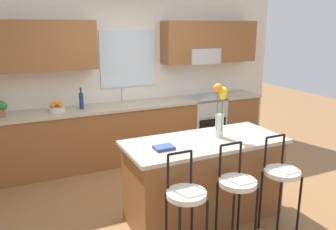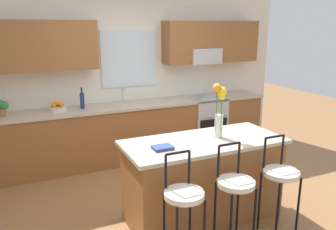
% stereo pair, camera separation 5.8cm
% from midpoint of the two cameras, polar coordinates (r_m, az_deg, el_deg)
% --- Properties ---
extents(ground_plane, '(14.00, 14.00, 0.00)m').
position_cam_midpoint_polar(ground_plane, '(4.36, 2.35, -14.59)').
color(ground_plane, olive).
extents(back_wall_assembly, '(5.60, 0.50, 2.70)m').
position_cam_midpoint_polar(back_wall_assembly, '(5.67, -6.64, 8.32)').
color(back_wall_assembly, silver).
rests_on(back_wall_assembly, ground).
extents(counter_run, '(4.56, 0.64, 0.92)m').
position_cam_midpoint_polar(counter_run, '(5.61, -5.64, -2.62)').
color(counter_run, brown).
rests_on(counter_run, ground).
extents(sink_faucet, '(0.02, 0.13, 0.23)m').
position_cam_midpoint_polar(sink_faucet, '(5.55, -7.94, 3.44)').
color(sink_faucet, '#B7BABC').
rests_on(sink_faucet, counter_run).
extents(oven_range, '(0.60, 0.64, 0.92)m').
position_cam_midpoint_polar(oven_range, '(6.11, 5.64, -1.24)').
color(oven_range, '#B7BABC').
rests_on(oven_range, ground).
extents(kitchen_island, '(1.77, 0.79, 0.92)m').
position_cam_midpoint_polar(kitchen_island, '(3.93, 5.52, -10.48)').
color(kitchen_island, brown).
rests_on(kitchen_island, ground).
extents(bar_stool_near, '(0.36, 0.36, 1.04)m').
position_cam_midpoint_polar(bar_stool_near, '(3.14, 2.47, -13.77)').
color(bar_stool_near, black).
rests_on(bar_stool_near, ground).
extents(bar_stool_middle, '(0.36, 0.36, 1.04)m').
position_cam_midpoint_polar(bar_stool_middle, '(3.40, 10.88, -11.67)').
color(bar_stool_middle, black).
rests_on(bar_stool_middle, ground).
extents(bar_stool_far, '(0.36, 0.36, 1.04)m').
position_cam_midpoint_polar(bar_stool_far, '(3.73, 17.85, -9.70)').
color(bar_stool_far, black).
rests_on(bar_stool_far, ground).
extents(flower_vase, '(0.16, 0.16, 0.61)m').
position_cam_midpoint_polar(flower_vase, '(3.79, 8.19, 1.46)').
color(flower_vase, silver).
rests_on(flower_vase, kitchen_island).
extents(cookbook, '(0.20, 0.15, 0.03)m').
position_cam_midpoint_polar(cookbook, '(3.47, -1.17, -5.43)').
color(cookbook, navy).
rests_on(cookbook, kitchen_island).
extents(fruit_bowl_oranges, '(0.24, 0.24, 0.16)m').
position_cam_midpoint_polar(fruit_bowl_oranges, '(5.23, -18.27, 1.15)').
color(fruit_bowl_oranges, silver).
rests_on(fruit_bowl_oranges, counter_run).
extents(bottle_olive_oil, '(0.06, 0.06, 0.32)m').
position_cam_midpoint_polar(bottle_olive_oil, '(5.26, -14.50, 2.36)').
color(bottle_olive_oil, navy).
rests_on(bottle_olive_oil, counter_run).
extents(potted_plant_small, '(0.19, 0.13, 0.23)m').
position_cam_midpoint_polar(potted_plant_small, '(5.18, -26.38, 1.13)').
color(potted_plant_small, '#9E5B3D').
rests_on(potted_plant_small, counter_run).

